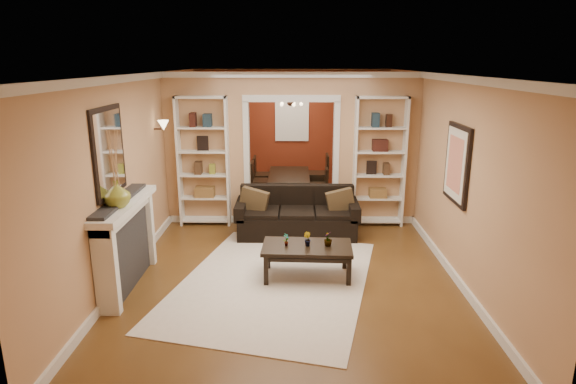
{
  "coord_description": "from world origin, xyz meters",
  "views": [
    {
      "loc": [
        0.04,
        -7.29,
        2.87
      ],
      "look_at": [
        -0.03,
        -0.8,
        1.1
      ],
      "focal_mm": 30.0,
      "sensor_mm": 36.0,
      "label": 1
    }
  ],
  "objects_px": {
    "sofa": "(297,213)",
    "coffee_table": "(307,261)",
    "bookshelf_left": "(204,162)",
    "bookshelf_right": "(379,162)",
    "fireplace": "(129,245)",
    "dining_table": "(290,186)"
  },
  "relations": [
    {
      "from": "coffee_table",
      "to": "fireplace",
      "type": "bearing_deg",
      "value": -170.2
    },
    {
      "from": "bookshelf_right",
      "to": "bookshelf_left",
      "type": "bearing_deg",
      "value": 180.0
    },
    {
      "from": "sofa",
      "to": "dining_table",
      "type": "height_order",
      "value": "sofa"
    },
    {
      "from": "bookshelf_left",
      "to": "fireplace",
      "type": "relative_size",
      "value": 1.35
    },
    {
      "from": "sofa",
      "to": "dining_table",
      "type": "bearing_deg",
      "value": 93.29
    },
    {
      "from": "bookshelf_left",
      "to": "bookshelf_right",
      "type": "relative_size",
      "value": 1.0
    },
    {
      "from": "sofa",
      "to": "fireplace",
      "type": "distance_m",
      "value": 2.94
    },
    {
      "from": "sofa",
      "to": "fireplace",
      "type": "xyz_separation_m",
      "value": [
        -2.19,
        -1.95,
        0.18
      ]
    },
    {
      "from": "coffee_table",
      "to": "fireplace",
      "type": "distance_m",
      "value": 2.36
    },
    {
      "from": "coffee_table",
      "to": "bookshelf_right",
      "type": "bearing_deg",
      "value": 61.81
    },
    {
      "from": "sofa",
      "to": "bookshelf_left",
      "type": "bearing_deg",
      "value": 160.67
    },
    {
      "from": "bookshelf_right",
      "to": "sofa",
      "type": "bearing_deg",
      "value": -158.15
    },
    {
      "from": "coffee_table",
      "to": "bookshelf_right",
      "type": "distance_m",
      "value": 2.75
    },
    {
      "from": "coffee_table",
      "to": "bookshelf_left",
      "type": "height_order",
      "value": "bookshelf_left"
    },
    {
      "from": "fireplace",
      "to": "sofa",
      "type": "bearing_deg",
      "value": 41.63
    },
    {
      "from": "bookshelf_left",
      "to": "bookshelf_right",
      "type": "xyz_separation_m",
      "value": [
        3.1,
        0.0,
        0.0
      ]
    },
    {
      "from": "fireplace",
      "to": "coffee_table",
      "type": "bearing_deg",
      "value": 7.35
    },
    {
      "from": "bookshelf_right",
      "to": "dining_table",
      "type": "height_order",
      "value": "bookshelf_right"
    },
    {
      "from": "bookshelf_left",
      "to": "bookshelf_right",
      "type": "distance_m",
      "value": 3.1
    },
    {
      "from": "fireplace",
      "to": "dining_table",
      "type": "bearing_deg",
      "value": 63.9
    },
    {
      "from": "sofa",
      "to": "coffee_table",
      "type": "height_order",
      "value": "sofa"
    },
    {
      "from": "coffee_table",
      "to": "bookshelf_right",
      "type": "relative_size",
      "value": 0.53
    }
  ]
}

